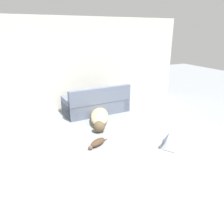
{
  "coord_description": "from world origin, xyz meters",
  "views": [
    {
      "loc": [
        -1.97,
        -2.61,
        2.3
      ],
      "look_at": [
        0.1,
        1.74,
        0.5
      ],
      "focal_mm": 35.0,
      "sensor_mm": 36.0,
      "label": 1
    }
  ],
  "objects_px": {
    "laptop_open": "(167,143)",
    "dog": "(99,117)",
    "couch": "(97,104)",
    "cat": "(97,143)"
  },
  "relations": [
    {
      "from": "laptop_open",
      "to": "dog",
      "type": "bearing_deg",
      "value": 80.28
    },
    {
      "from": "couch",
      "to": "dog",
      "type": "relative_size",
      "value": 1.2
    },
    {
      "from": "cat",
      "to": "couch",
      "type": "bearing_deg",
      "value": -140.18
    },
    {
      "from": "laptop_open",
      "to": "cat",
      "type": "bearing_deg",
      "value": 119.0
    },
    {
      "from": "couch",
      "to": "cat",
      "type": "bearing_deg",
      "value": 65.79
    },
    {
      "from": "couch",
      "to": "laptop_open",
      "type": "height_order",
      "value": "couch"
    },
    {
      "from": "cat",
      "to": "laptop_open",
      "type": "bearing_deg",
      "value": 123.38
    },
    {
      "from": "cat",
      "to": "laptop_open",
      "type": "height_order",
      "value": "laptop_open"
    },
    {
      "from": "dog",
      "to": "laptop_open",
      "type": "xyz_separation_m",
      "value": [
        0.79,
        -1.81,
        -0.07
      ]
    },
    {
      "from": "couch",
      "to": "cat",
      "type": "distance_m",
      "value": 2.02
    }
  ]
}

